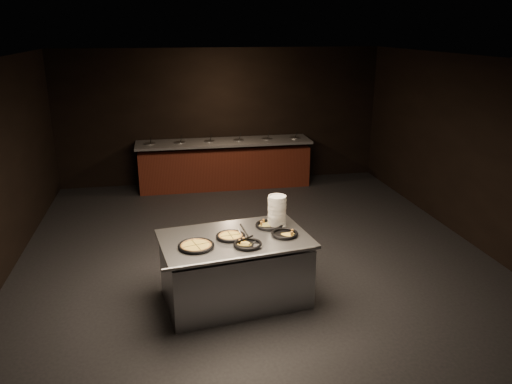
{
  "coord_description": "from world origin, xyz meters",
  "views": [
    {
      "loc": [
        -1.26,
        -6.76,
        3.31
      ],
      "look_at": [
        0.07,
        0.3,
        0.92
      ],
      "focal_mm": 35.0,
      "sensor_mm": 36.0,
      "label": 1
    }
  ],
  "objects_px": {
    "plate_stack": "(277,211)",
    "pan_veggie_whole": "(196,246)",
    "serving_counter": "(235,270)",
    "pan_cheese_whole": "(231,236)"
  },
  "relations": [
    {
      "from": "plate_stack",
      "to": "pan_veggie_whole",
      "type": "bearing_deg",
      "value": -155.24
    },
    {
      "from": "pan_veggie_whole",
      "to": "serving_counter",
      "type": "bearing_deg",
      "value": 22.37
    },
    {
      "from": "plate_stack",
      "to": "serving_counter",
      "type": "bearing_deg",
      "value": -153.38
    },
    {
      "from": "plate_stack",
      "to": "pan_veggie_whole",
      "type": "height_order",
      "value": "plate_stack"
    },
    {
      "from": "serving_counter",
      "to": "plate_stack",
      "type": "height_order",
      "value": "plate_stack"
    },
    {
      "from": "pan_veggie_whole",
      "to": "pan_cheese_whole",
      "type": "xyz_separation_m",
      "value": [
        0.44,
        0.21,
        -0.0
      ]
    },
    {
      "from": "serving_counter",
      "to": "pan_veggie_whole",
      "type": "distance_m",
      "value": 0.7
    },
    {
      "from": "plate_stack",
      "to": "pan_veggie_whole",
      "type": "distance_m",
      "value": 1.21
    },
    {
      "from": "serving_counter",
      "to": "plate_stack",
      "type": "relative_size",
      "value": 4.93
    },
    {
      "from": "pan_veggie_whole",
      "to": "pan_cheese_whole",
      "type": "relative_size",
      "value": 1.19
    }
  ]
}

